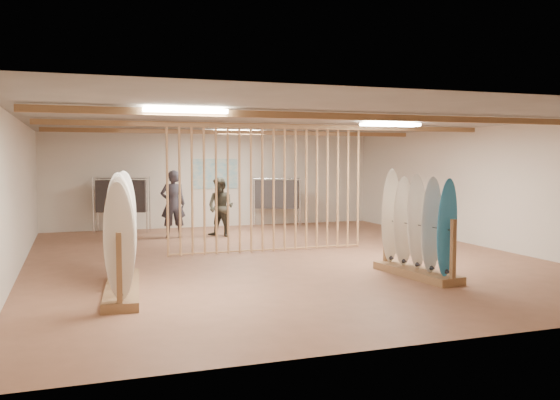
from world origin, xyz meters
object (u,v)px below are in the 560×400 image
object	(u,v)px
rack_left	(122,253)
clothing_rack_b	(277,194)
shopper_a	(173,200)
shopper_b	(221,203)
clothing_rack_a	(122,196)
rack_right	(417,241)

from	to	relation	value
rack_left	clothing_rack_b	world-z (taller)	rack_left
shopper_a	rack_left	bearing A→B (deg)	76.45
shopper_b	clothing_rack_a	bearing A→B (deg)	-172.79
clothing_rack_a	shopper_a	world-z (taller)	shopper_a
clothing_rack_a	shopper_a	bearing A→B (deg)	-35.56
rack_right	shopper_b	xyz separation A→B (m)	(-1.98, 6.33, 0.26)
clothing_rack_b	shopper_b	bearing A→B (deg)	-117.03
shopper_b	rack_right	bearing A→B (deg)	-29.30
shopper_a	clothing_rack_a	bearing A→B (deg)	-51.30
rack_right	shopper_b	distance (m)	6.64
rack_right	rack_left	bearing A→B (deg)	168.76
clothing_rack_a	shopper_a	xyz separation A→B (m)	(1.17, -1.59, -0.02)
rack_left	shopper_a	world-z (taller)	shopper_a
clothing_rack_a	shopper_b	size ratio (longest dim) A/B	0.89
rack_right	clothing_rack_a	bearing A→B (deg)	111.70
rack_left	shopper_b	distance (m)	6.65
shopper_a	shopper_b	xyz separation A→B (m)	(1.23, -0.16, -0.12)
clothing_rack_a	shopper_b	xyz separation A→B (m)	(2.40, -1.75, -0.14)
rack_right	shopper_a	size ratio (longest dim) A/B	0.98
rack_right	shopper_a	bearing A→B (deg)	109.57
rack_left	rack_right	distance (m)	4.97
rack_right	clothing_rack_b	distance (m)	8.10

